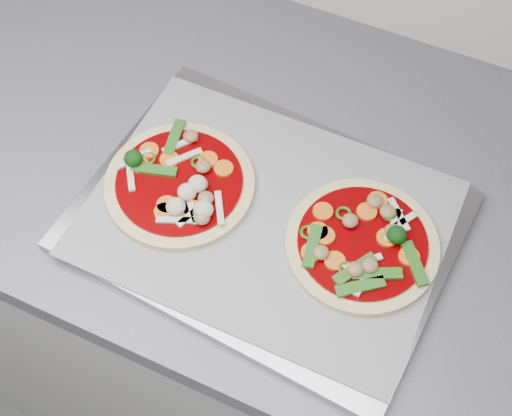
% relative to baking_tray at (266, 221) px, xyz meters
% --- Properties ---
extents(base_cabinet, '(3.60, 0.60, 0.86)m').
position_rel_baking_tray_xyz_m(base_cabinet, '(0.23, 0.08, -0.48)').
color(base_cabinet, '#B6B6B4').
rests_on(base_cabinet, ground).
extents(countertop, '(3.60, 0.60, 0.04)m').
position_rel_baking_tray_xyz_m(countertop, '(0.23, 0.08, -0.03)').
color(countertop, slate).
rests_on(countertop, base_cabinet).
extents(baking_tray, '(0.47, 0.36, 0.01)m').
position_rel_baking_tray_xyz_m(baking_tray, '(0.00, 0.00, 0.00)').
color(baking_tray, gray).
rests_on(baking_tray, countertop).
extents(parchment, '(0.43, 0.31, 0.00)m').
position_rel_baking_tray_xyz_m(parchment, '(0.00, 0.00, 0.01)').
color(parchment, gray).
rests_on(parchment, baking_tray).
extents(pizza_left, '(0.25, 0.25, 0.03)m').
position_rel_baking_tray_xyz_m(pizza_left, '(-0.12, -0.01, 0.02)').
color(pizza_left, '#EFD684').
rests_on(pizza_left, parchment).
extents(pizza_right, '(0.24, 0.24, 0.03)m').
position_rel_baking_tray_xyz_m(pizza_right, '(0.12, 0.01, 0.02)').
color(pizza_right, '#EFD684').
rests_on(pizza_right, parchment).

